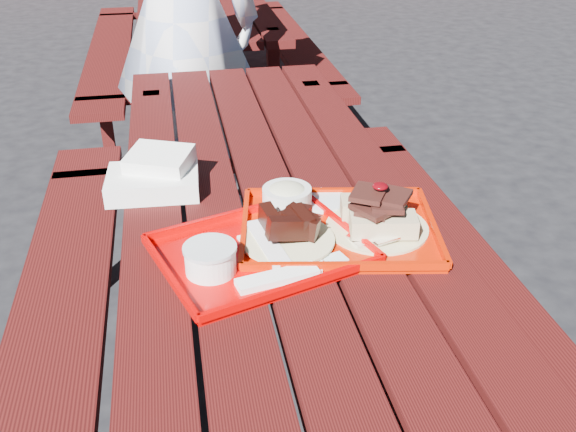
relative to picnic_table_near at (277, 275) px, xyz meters
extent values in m
plane|color=black|center=(0.00, 0.00, -0.56)|extent=(60.00, 60.00, 0.00)
cube|color=#3B0C0B|center=(-0.30, 0.00, 0.17)|extent=(0.14, 2.40, 0.04)
cube|color=#3B0C0B|center=(-0.15, 0.00, 0.17)|extent=(0.14, 2.40, 0.04)
cube|color=#3B0C0B|center=(0.00, 0.00, 0.17)|extent=(0.14, 2.40, 0.04)
cube|color=#3B0C0B|center=(0.15, 0.00, 0.17)|extent=(0.14, 2.40, 0.04)
cube|color=#3B0C0B|center=(0.30, 0.00, 0.17)|extent=(0.14, 2.40, 0.04)
cube|color=#3B0C0B|center=(-0.58, 0.00, -0.13)|extent=(0.25, 2.40, 0.04)
cube|color=#3B0C0B|center=(-0.58, 0.84, -0.35)|extent=(0.06, 0.06, 0.42)
cube|color=#3B0C0B|center=(0.58, 0.00, -0.13)|extent=(0.25, 2.40, 0.04)
cube|color=#3B0C0B|center=(0.58, 0.84, -0.35)|extent=(0.06, 0.06, 0.42)
cube|color=#3B0C0B|center=(-0.30, 0.96, -0.19)|extent=(0.06, 0.06, 0.75)
cube|color=#3B0C0B|center=(0.30, 0.96, -0.19)|extent=(0.06, 0.06, 0.75)
cube|color=#3B0C0B|center=(0.00, 0.96, -0.13)|extent=(1.40, 0.06, 0.04)
cube|color=#3B0C0B|center=(-0.58, 2.80, -0.13)|extent=(0.25, 2.40, 0.04)
cube|color=#3B0C0B|center=(-0.58, 1.96, -0.35)|extent=(0.06, 0.06, 0.42)
cube|color=#3B0C0B|center=(-0.58, 3.64, -0.35)|extent=(0.06, 0.06, 0.42)
cube|color=#3B0C0B|center=(0.58, 2.80, -0.13)|extent=(0.25, 2.40, 0.04)
cube|color=#3B0C0B|center=(0.58, 1.96, -0.35)|extent=(0.06, 0.06, 0.42)
cube|color=#3B0C0B|center=(0.58, 3.64, -0.35)|extent=(0.06, 0.06, 0.42)
cube|color=#3B0C0B|center=(-0.30, 1.84, -0.19)|extent=(0.06, 0.06, 0.75)
cube|color=#3B0C0B|center=(0.30, 1.84, -0.19)|extent=(0.06, 0.06, 0.75)
cube|color=#3B0C0B|center=(-0.30, 3.76, -0.19)|extent=(0.06, 0.06, 0.75)
cube|color=#3B0C0B|center=(0.30, 3.76, -0.19)|extent=(0.06, 0.06, 0.75)
cube|color=#3B0C0B|center=(0.00, 1.84, -0.13)|extent=(1.40, 0.06, 0.04)
cube|color=#3B0C0B|center=(0.00, 3.76, -0.13)|extent=(1.40, 0.06, 0.04)
cube|color=#B41700|center=(0.12, -0.13, 0.20)|extent=(0.49, 0.41, 0.01)
cube|color=#B41700|center=(0.15, 0.04, 0.21)|extent=(0.43, 0.09, 0.02)
cube|color=#B41700|center=(0.09, -0.29, 0.21)|extent=(0.43, 0.09, 0.02)
cube|color=#B41700|center=(0.34, -0.17, 0.21)|extent=(0.07, 0.33, 0.02)
cube|color=#B41700|center=(-0.09, -0.09, 0.21)|extent=(0.07, 0.33, 0.02)
cylinder|color=#CFBF89|center=(0.21, -0.14, 0.20)|extent=(0.24, 0.24, 0.01)
cube|color=tan|center=(0.21, -0.18, 0.24)|extent=(0.16, 0.09, 0.04)
cube|color=tan|center=(0.21, -0.11, 0.24)|extent=(0.16, 0.09, 0.04)
ellipsoid|color=#490207|center=(0.21, -0.14, 0.32)|extent=(0.04, 0.04, 0.01)
cylinder|color=silver|center=(0.02, -0.02, 0.23)|extent=(0.12, 0.12, 0.06)
ellipsoid|color=beige|center=(0.02, -0.02, 0.25)|extent=(0.10, 0.10, 0.04)
cylinder|color=silver|center=(0.12, 0.00, 0.21)|extent=(0.12, 0.12, 0.01)
cube|color=white|center=(-0.05, -0.18, 0.21)|extent=(0.08, 0.20, 0.02)
cube|color=white|center=(0.03, -0.21, 0.20)|extent=(0.02, 0.16, 0.01)
cube|color=white|center=(0.06, -0.23, 0.20)|extent=(0.05, 0.17, 0.00)
cube|color=silver|center=(0.08, -0.15, 0.20)|extent=(0.05, 0.05, 0.00)
cube|color=#B90000|center=(-0.07, -0.19, 0.20)|extent=(0.50, 0.44, 0.01)
cube|color=#B90000|center=(-0.12, -0.04, 0.21)|extent=(0.40, 0.14, 0.02)
cube|color=#B90000|center=(-0.02, -0.34, 0.21)|extent=(0.40, 0.14, 0.02)
cube|color=#B90000|center=(0.13, -0.13, 0.21)|extent=(0.11, 0.31, 0.02)
cube|color=#B90000|center=(-0.27, -0.26, 0.21)|extent=(0.11, 0.31, 0.02)
cube|color=white|center=(-0.02, -0.18, 0.21)|extent=(0.18, 0.18, 0.01)
cylinder|color=beige|center=(0.00, -0.17, 0.21)|extent=(0.21, 0.21, 0.01)
cylinder|color=white|center=(-0.18, -0.25, 0.23)|extent=(0.11, 0.11, 0.05)
cylinder|color=silver|center=(-0.18, -0.25, 0.26)|extent=(0.11, 0.11, 0.01)
cube|color=white|center=(-0.05, -0.31, 0.21)|extent=(0.18, 0.08, 0.01)
cube|color=white|center=(0.08, -0.25, 0.20)|extent=(0.06, 0.05, 0.00)
cube|color=white|center=(-0.29, 0.16, 0.22)|extent=(0.24, 0.18, 0.05)
cube|color=white|center=(-0.27, 0.19, 0.26)|extent=(0.19, 0.18, 0.04)
imported|color=#A9B9E0|center=(-0.16, 1.45, 0.35)|extent=(0.76, 0.61, 1.83)
camera|label=1|loc=(-0.23, -1.36, 0.96)|focal=40.00mm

